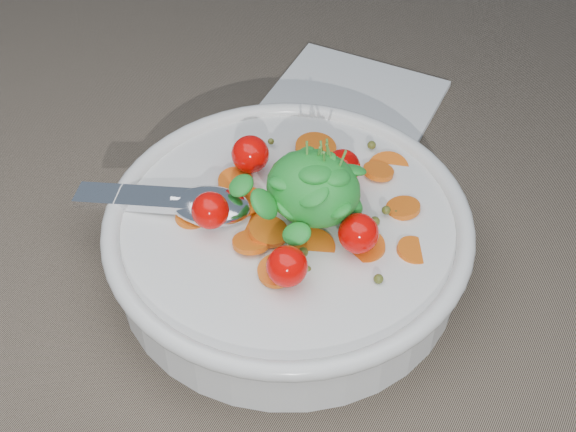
% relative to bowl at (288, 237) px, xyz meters
% --- Properties ---
extents(ground, '(6.00, 6.00, 0.00)m').
position_rel_bowl_xyz_m(ground, '(-0.03, -0.02, -0.03)').
color(ground, '#786956').
rests_on(ground, ground).
extents(bowl, '(0.28, 0.26, 0.11)m').
position_rel_bowl_xyz_m(bowl, '(0.00, 0.00, 0.00)').
color(bowl, white).
rests_on(bowl, ground).
extents(napkin, '(0.15, 0.13, 0.01)m').
position_rel_bowl_xyz_m(napkin, '(-0.04, 0.20, -0.03)').
color(napkin, white).
rests_on(napkin, ground).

